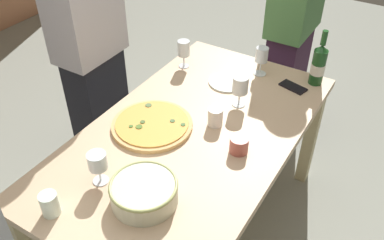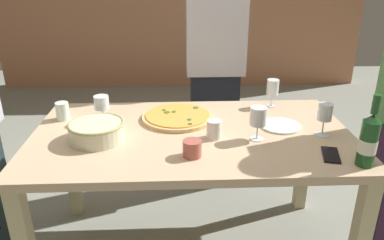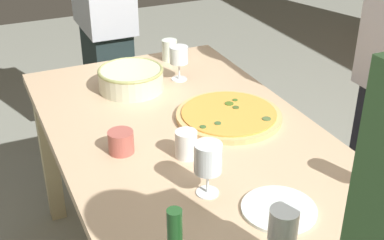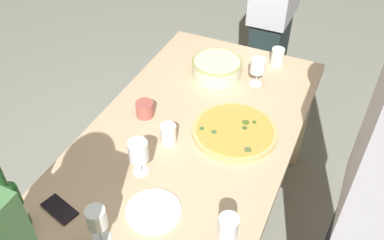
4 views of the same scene
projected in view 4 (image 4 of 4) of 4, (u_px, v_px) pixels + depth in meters
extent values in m
plane|color=gray|center=(192.00, 226.00, 2.37)|extent=(8.00, 8.00, 0.00)
cube|color=#D1AF89|center=(192.00, 134.00, 1.89)|extent=(1.60, 0.90, 0.04)
cube|color=#CBBC8C|center=(184.00, 89.00, 2.77)|extent=(0.07, 0.07, 0.71)
cube|color=#CBBC8C|center=(301.00, 121.00, 2.53)|extent=(0.07, 0.07, 0.71)
cylinder|color=#E4B26E|center=(235.00, 131.00, 1.86)|extent=(0.39, 0.39, 0.02)
cylinder|color=#EDA442|center=(235.00, 129.00, 1.85)|extent=(0.35, 0.35, 0.01)
cylinder|color=#3E6630|center=(202.00, 129.00, 1.85)|extent=(0.02, 0.02, 0.00)
cylinder|color=#455F29|center=(245.00, 128.00, 1.85)|extent=(0.02, 0.02, 0.00)
cylinder|color=#446835|center=(214.00, 132.00, 1.83)|extent=(0.02, 0.02, 0.00)
cylinder|color=#4C6C23|center=(246.00, 122.00, 1.88)|extent=(0.03, 0.03, 0.00)
cylinder|color=#506B3A|center=(248.00, 150.00, 1.75)|extent=(0.03, 0.03, 0.00)
cylinder|color=#406824|center=(254.00, 122.00, 1.88)|extent=(0.02, 0.02, 0.00)
cylinder|color=beige|center=(217.00, 68.00, 2.18)|extent=(0.26, 0.26, 0.09)
torus|color=tan|center=(217.00, 62.00, 2.16)|extent=(0.27, 0.27, 0.01)
cylinder|color=#1B491D|center=(14.00, 208.00, 1.44)|extent=(0.07, 0.07, 0.20)
cone|color=#1B491D|center=(4.00, 187.00, 1.36)|extent=(0.07, 0.07, 0.03)
cylinder|color=silver|center=(15.00, 210.00, 1.44)|extent=(0.07, 0.07, 0.06)
cylinder|color=white|center=(256.00, 83.00, 2.15)|extent=(0.07, 0.07, 0.00)
cylinder|color=white|center=(257.00, 77.00, 2.12)|extent=(0.01, 0.01, 0.07)
cylinder|color=white|center=(258.00, 66.00, 2.08)|extent=(0.08, 0.08, 0.07)
cylinder|color=maroon|center=(258.00, 68.00, 2.09)|extent=(0.07, 0.07, 0.04)
cylinder|color=white|center=(102.00, 238.00, 1.46)|extent=(0.07, 0.07, 0.00)
cylinder|color=white|center=(100.00, 232.00, 1.43)|extent=(0.01, 0.01, 0.08)
cylinder|color=white|center=(96.00, 218.00, 1.38)|extent=(0.07, 0.07, 0.08)
cylinder|color=white|center=(227.00, 240.00, 1.41)|extent=(0.01, 0.01, 0.07)
cylinder|color=white|center=(228.00, 227.00, 1.36)|extent=(0.07, 0.07, 0.09)
cylinder|color=maroon|center=(228.00, 230.00, 1.37)|extent=(0.06, 0.06, 0.04)
cylinder|color=white|center=(141.00, 171.00, 1.69)|extent=(0.07, 0.07, 0.00)
cylinder|color=white|center=(140.00, 165.00, 1.67)|extent=(0.01, 0.01, 0.07)
cylinder|color=white|center=(138.00, 151.00, 1.62)|extent=(0.08, 0.08, 0.09)
cylinder|color=maroon|center=(139.00, 155.00, 1.63)|extent=(0.07, 0.07, 0.04)
cylinder|color=white|center=(277.00, 57.00, 2.26)|extent=(0.07, 0.07, 0.10)
cylinder|color=white|center=(168.00, 134.00, 1.80)|extent=(0.07, 0.07, 0.09)
cylinder|color=#B3584D|center=(145.00, 109.00, 1.94)|extent=(0.08, 0.08, 0.08)
cylinder|color=white|center=(154.00, 211.00, 1.54)|extent=(0.21, 0.21, 0.01)
cube|color=black|center=(60.00, 209.00, 1.55)|extent=(0.10, 0.16, 0.01)
cube|color=#1E2C2C|center=(266.00, 66.00, 2.92)|extent=(0.35, 0.20, 0.78)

